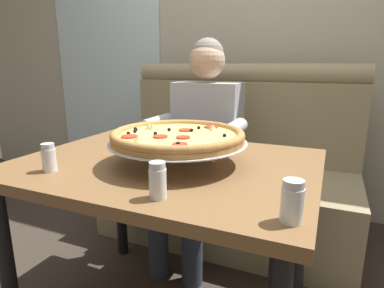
{
  "coord_description": "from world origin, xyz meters",
  "views": [
    {
      "loc": [
        0.58,
        -1.08,
        1.13
      ],
      "look_at": [
        0.1,
        0.04,
        0.82
      ],
      "focal_mm": 30.12,
      "sensor_mm": 36.0,
      "label": 1
    }
  ],
  "objects_px": {
    "diner_main": "(201,136)",
    "shaker_oregano": "(49,160)",
    "dining_table": "(167,184)",
    "patio_chair": "(137,117)",
    "shaker_parmesan": "(292,204)",
    "shaker_pepper_flakes": "(158,183)",
    "pizza": "(178,137)",
    "booth_bench": "(230,175)"
  },
  "relations": [
    {
      "from": "diner_main",
      "to": "shaker_oregano",
      "type": "relative_size",
      "value": 12.51
    },
    {
      "from": "booth_bench",
      "to": "shaker_parmesan",
      "type": "distance_m",
      "value": 1.4
    },
    {
      "from": "booth_bench",
      "to": "shaker_parmesan",
      "type": "xyz_separation_m",
      "value": [
        0.52,
        -1.24,
        0.4
      ]
    },
    {
      "from": "diner_main",
      "to": "shaker_pepper_flakes",
      "type": "bearing_deg",
      "value": -75.1
    },
    {
      "from": "pizza",
      "to": "shaker_oregano",
      "type": "relative_size",
      "value": 5.17
    },
    {
      "from": "shaker_oregano",
      "to": "shaker_parmesan",
      "type": "bearing_deg",
      "value": -3.55
    },
    {
      "from": "booth_bench",
      "to": "shaker_oregano",
      "type": "xyz_separation_m",
      "value": [
        -0.32,
        -1.18,
        0.4
      ]
    },
    {
      "from": "shaker_pepper_flakes",
      "to": "shaker_oregano",
      "type": "bearing_deg",
      "value": 173.32
    },
    {
      "from": "diner_main",
      "to": "shaker_parmesan",
      "type": "bearing_deg",
      "value": -57.17
    },
    {
      "from": "dining_table",
      "to": "diner_main",
      "type": "xyz_separation_m",
      "value": [
        -0.11,
        0.64,
        0.05
      ]
    },
    {
      "from": "booth_bench",
      "to": "pizza",
      "type": "bearing_deg",
      "value": -86.43
    },
    {
      "from": "dining_table",
      "to": "shaker_parmesan",
      "type": "height_order",
      "value": "shaker_parmesan"
    },
    {
      "from": "shaker_oregano",
      "to": "patio_chair",
      "type": "relative_size",
      "value": 0.12
    },
    {
      "from": "dining_table",
      "to": "shaker_parmesan",
      "type": "xyz_separation_m",
      "value": [
        0.52,
        -0.33,
        0.14
      ]
    },
    {
      "from": "shaker_oregano",
      "to": "patio_chair",
      "type": "height_order",
      "value": "patio_chair"
    },
    {
      "from": "booth_bench",
      "to": "dining_table",
      "type": "height_order",
      "value": "booth_bench"
    },
    {
      "from": "shaker_oregano",
      "to": "patio_chair",
      "type": "bearing_deg",
      "value": 116.46
    },
    {
      "from": "dining_table",
      "to": "shaker_pepper_flakes",
      "type": "distance_m",
      "value": 0.39
    },
    {
      "from": "shaker_oregano",
      "to": "dining_table",
      "type": "bearing_deg",
      "value": 40.73
    },
    {
      "from": "shaker_oregano",
      "to": "patio_chair",
      "type": "distance_m",
      "value": 2.62
    },
    {
      "from": "diner_main",
      "to": "shaker_oregano",
      "type": "distance_m",
      "value": 0.95
    },
    {
      "from": "diner_main",
      "to": "shaker_parmesan",
      "type": "xyz_separation_m",
      "value": [
        0.63,
        -0.97,
        0.09
      ]
    },
    {
      "from": "pizza",
      "to": "shaker_pepper_flakes",
      "type": "xyz_separation_m",
      "value": [
        0.09,
        -0.32,
        -0.06
      ]
    },
    {
      "from": "shaker_parmesan",
      "to": "shaker_oregano",
      "type": "bearing_deg",
      "value": 176.45
    },
    {
      "from": "dining_table",
      "to": "patio_chair",
      "type": "height_order",
      "value": "patio_chair"
    },
    {
      "from": "shaker_parmesan",
      "to": "patio_chair",
      "type": "height_order",
      "value": "same"
    },
    {
      "from": "dining_table",
      "to": "patio_chair",
      "type": "xyz_separation_m",
      "value": [
        -1.48,
        2.05,
        -0.13
      ]
    },
    {
      "from": "dining_table",
      "to": "diner_main",
      "type": "height_order",
      "value": "diner_main"
    },
    {
      "from": "patio_chair",
      "to": "shaker_parmesan",
      "type": "bearing_deg",
      "value": -49.99
    },
    {
      "from": "booth_bench",
      "to": "dining_table",
      "type": "xyz_separation_m",
      "value": [
        0.0,
        -0.91,
        0.26
      ]
    },
    {
      "from": "shaker_oregano",
      "to": "patio_chair",
      "type": "xyz_separation_m",
      "value": [
        -1.16,
        2.33,
        -0.27
      ]
    },
    {
      "from": "shaker_pepper_flakes",
      "to": "patio_chair",
      "type": "height_order",
      "value": "shaker_pepper_flakes"
    },
    {
      "from": "shaker_parmesan",
      "to": "pizza",
      "type": "bearing_deg",
      "value": 145.15
    },
    {
      "from": "dining_table",
      "to": "shaker_pepper_flakes",
      "type": "xyz_separation_m",
      "value": [
        0.15,
        -0.33,
        0.14
      ]
    },
    {
      "from": "shaker_pepper_flakes",
      "to": "patio_chair",
      "type": "bearing_deg",
      "value": 124.39
    },
    {
      "from": "booth_bench",
      "to": "shaker_oregano",
      "type": "height_order",
      "value": "booth_bench"
    },
    {
      "from": "dining_table",
      "to": "shaker_parmesan",
      "type": "distance_m",
      "value": 0.63
    },
    {
      "from": "shaker_parmesan",
      "to": "patio_chair",
      "type": "distance_m",
      "value": 3.12
    },
    {
      "from": "diner_main",
      "to": "patio_chair",
      "type": "height_order",
      "value": "diner_main"
    },
    {
      "from": "pizza",
      "to": "diner_main",
      "type": "bearing_deg",
      "value": 104.27
    },
    {
      "from": "pizza",
      "to": "patio_chair",
      "type": "bearing_deg",
      "value": 126.74
    },
    {
      "from": "booth_bench",
      "to": "shaker_oregano",
      "type": "bearing_deg",
      "value": -105.23
    }
  ]
}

